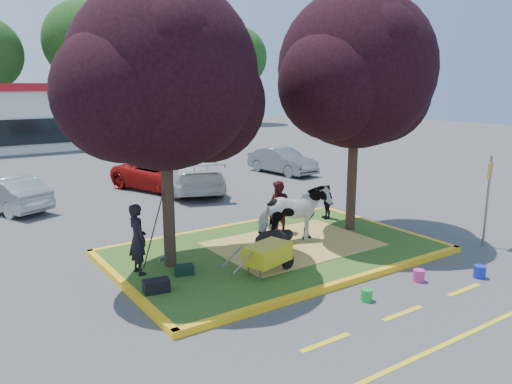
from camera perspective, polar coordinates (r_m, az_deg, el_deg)
ground at (r=13.22m, az=2.21°, el=-7.06°), size 90.00×90.00×0.00m
median_island at (r=13.20m, az=2.21°, el=-6.75°), size 8.00×5.00×0.15m
curb_near at (r=11.36m, az=10.06°, el=-10.18°), size 8.30×0.16×0.15m
curb_far at (r=15.25m, az=-3.55°, el=-4.12°), size 8.30×0.16×0.15m
curb_left at (r=11.42m, az=-14.81°, el=-10.30°), size 0.16×5.30×0.15m
curb_right at (r=15.85m, az=14.21°, el=-3.85°), size 0.16×5.30×0.15m
straw_bedding at (r=13.52m, az=4.28°, el=-5.95°), size 4.20×3.00×0.01m
tree_purple_left at (r=11.40m, az=-10.38°, el=11.99°), size 5.06×4.20×6.51m
tree_purple_right at (r=14.53m, az=11.49°, el=12.77°), size 5.30×4.40×6.82m
fire_lane_stripe_a at (r=9.09m, az=7.97°, el=-16.66°), size 1.10×0.12×0.01m
fire_lane_stripe_b at (r=10.40m, az=16.41°, el=-13.14°), size 1.10×0.12×0.01m
fire_lane_stripe_c at (r=11.91m, az=22.68°, el=-10.28°), size 1.10×0.12×0.01m
fire_lane_long at (r=9.78m, az=22.01°, el=-15.28°), size 6.00×0.10×0.01m
retail_building at (r=39.22m, az=-20.42°, el=8.44°), size 20.40×8.40×4.40m
treeline at (r=48.54m, az=-24.70°, el=15.19°), size 46.58×7.80×14.63m
cow at (r=13.44m, az=4.32°, el=-2.54°), size 2.06×1.39×1.59m
calf at (r=13.25m, az=1.82°, el=-5.33°), size 1.03×0.61×0.44m
handler at (r=11.57m, az=-13.37°, el=-5.24°), size 0.41×0.61×1.63m
visitor_a at (r=14.33m, az=2.61°, el=-1.75°), size 0.65×0.79×1.51m
visitor_b at (r=16.04m, az=8.11°, el=-1.10°), size 0.40×0.68×1.10m
wheelbarrow at (r=11.29m, az=1.41°, el=-7.06°), size 1.89×0.89×0.71m
gear_bag_dark at (r=10.70m, az=-11.32°, el=-10.48°), size 0.57×0.38×0.27m
gear_bag_green at (r=11.52m, az=-8.20°, el=-8.80°), size 0.47×0.35×0.22m
sign_post at (r=14.79m, az=25.01°, el=0.09°), size 0.35×0.12×2.51m
bucket_green at (r=10.71m, az=12.53°, el=-11.43°), size 0.31×0.31×0.26m
bucket_pink at (r=11.99m, az=18.11°, el=-9.08°), size 0.30×0.30×0.27m
bucket_blue at (r=12.71m, az=24.20°, el=-8.31°), size 0.35×0.35×0.29m
car_silver at (r=19.46m, az=-26.69°, el=-0.18°), size 2.68×3.96×1.24m
car_red at (r=21.18m, az=-10.47°, el=1.98°), size 3.70×5.20×1.32m
car_white at (r=20.94m, az=-7.26°, el=2.27°), size 3.80×5.70×1.53m
car_grey at (r=24.74m, az=3.00°, el=3.58°), size 1.79×3.96×1.26m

